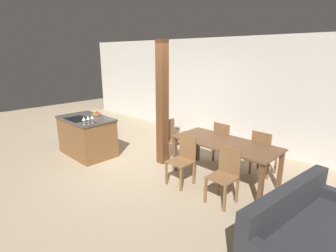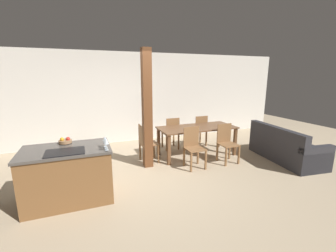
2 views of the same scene
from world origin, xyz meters
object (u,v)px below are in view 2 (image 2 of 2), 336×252
(fruit_bowl, at_px, (65,141))
(wine_glass_far, at_px, (105,139))
(wine_glass_near, at_px, (106,142))
(dining_table, at_px, (197,131))
(dining_chair_near_right, at_px, (227,142))
(dining_chair_near_left, at_px, (193,146))
(dining_chair_head_end, at_px, (146,143))
(couch, at_px, (285,148))
(kitchen_island, at_px, (68,174))
(wine_glass_middle, at_px, (106,140))
(dining_chair_far_left, at_px, (171,133))
(timber_post, at_px, (147,110))
(dining_chair_far_right, at_px, (199,130))

(fruit_bowl, xyz_separation_m, wine_glass_far, (0.61, -0.45, 0.10))
(wine_glass_near, bearing_deg, wine_glass_far, 90.00)
(dining_table, relative_size, dining_chair_near_right, 2.17)
(dining_chair_near_left, bearing_deg, wine_glass_near, -156.38)
(dining_chair_head_end, bearing_deg, dining_table, -90.00)
(dining_chair_near_left, bearing_deg, couch, -10.67)
(dining_chair_head_end, bearing_deg, dining_chair_near_left, -125.98)
(dining_chair_near_right, height_order, dining_chair_head_end, same)
(fruit_bowl, height_order, wine_glass_far, wine_glass_far)
(wine_glass_near, bearing_deg, couch, 5.75)
(fruit_bowl, distance_m, couch, 4.87)
(wine_glass_far, bearing_deg, couch, 3.23)
(kitchen_island, height_order, dining_chair_head_end, dining_chair_head_end)
(wine_glass_near, height_order, dining_chair_near_right, wine_glass_near)
(dining_chair_near_right, bearing_deg, wine_glass_near, -163.24)
(fruit_bowl, bearing_deg, wine_glass_middle, -41.75)
(fruit_bowl, relative_size, dining_chair_near_left, 0.23)
(dining_table, bearing_deg, dining_chair_near_right, -56.39)
(wine_glass_middle, height_order, dining_chair_near_right, wine_glass_middle)
(fruit_bowl, relative_size, wine_glass_far, 1.23)
(kitchen_island, distance_m, dining_table, 3.20)
(wine_glass_near, bearing_deg, fruit_bowl, 133.75)
(dining_chair_head_end, bearing_deg, dining_chair_far_left, -54.02)
(wine_glass_middle, distance_m, timber_post, 1.55)
(dining_chair_near_left, bearing_deg, dining_chair_far_left, 90.00)
(wine_glass_middle, relative_size, couch, 0.09)
(dining_chair_near_right, xyz_separation_m, timber_post, (-1.82, 0.40, 0.81))
(wine_glass_middle, xyz_separation_m, timber_post, (1.01, 1.16, 0.26))
(dining_table, distance_m, couch, 2.16)
(wine_glass_middle, height_order, dining_chair_far_right, wine_glass_middle)
(dining_chair_far_right, relative_size, couch, 0.48)
(kitchen_island, relative_size, dining_table, 0.69)
(fruit_bowl, bearing_deg, dining_chair_head_end, 27.90)
(fruit_bowl, distance_m, dining_chair_head_end, 1.92)
(fruit_bowl, distance_m, timber_post, 1.77)
(dining_table, xyz_separation_m, dining_chair_far_right, (0.44, 0.66, -0.17))
(wine_glass_near, relative_size, wine_glass_middle, 1.00)
(dining_table, bearing_deg, fruit_bowl, -163.77)
(kitchen_island, height_order, wine_glass_near, wine_glass_near)
(dining_chair_near_left, xyz_separation_m, dining_chair_head_end, (-0.91, 0.66, 0.00))
(dining_chair_far_left, relative_size, dining_chair_head_end, 1.00)
(fruit_bowl, distance_m, dining_chair_near_right, 3.47)
(wine_glass_far, distance_m, timber_post, 1.49)
(dining_chair_far_left, height_order, dining_chair_far_right, same)
(fruit_bowl, distance_m, dining_table, 3.13)
(wine_glass_middle, relative_size, timber_post, 0.07)
(kitchen_island, distance_m, timber_post, 2.02)
(dining_chair_head_end, distance_m, couch, 3.36)
(dining_chair_near_right, bearing_deg, fruit_bowl, -176.48)
(kitchen_island, relative_size, dining_chair_near_left, 1.50)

